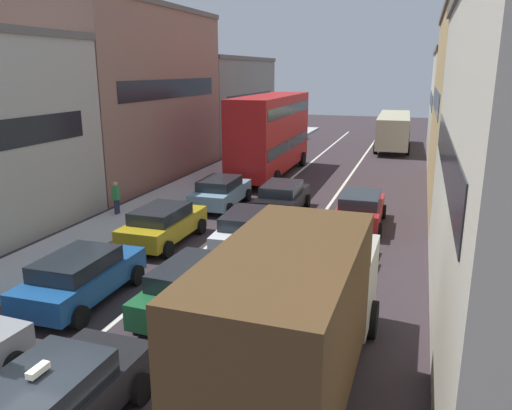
% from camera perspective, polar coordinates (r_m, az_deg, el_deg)
% --- Properties ---
extents(sidewalk_left, '(2.60, 64.00, 0.14)m').
position_cam_1_polar(sidewalk_left, '(29.14, -7.67, 2.08)').
color(sidewalk_left, '#BBBBBB').
rests_on(sidewalk_left, ground).
extents(lane_stripe_left, '(0.16, 60.00, 0.01)m').
position_cam_1_polar(lane_stripe_left, '(27.40, 1.82, 1.23)').
color(lane_stripe_left, silver).
rests_on(lane_stripe_left, ground).
extents(lane_stripe_right, '(0.16, 60.00, 0.01)m').
position_cam_1_polar(lane_stripe_right, '(26.68, 8.84, 0.67)').
color(lane_stripe_right, silver).
rests_on(lane_stripe_right, ground).
extents(building_row_left, '(7.20, 43.90, 10.31)m').
position_cam_1_polar(building_row_left, '(32.59, -15.19, 10.85)').
color(building_row_left, '#B2ADA3').
rests_on(building_row_left, ground).
extents(building_row_right, '(7.20, 43.90, 9.54)m').
position_cam_1_polar(building_row_right, '(27.64, 27.06, 8.99)').
color(building_row_right, beige).
rests_on(building_row_right, ground).
extents(removalist_box_truck, '(2.79, 7.74, 3.58)m').
position_cam_1_polar(removalist_box_truck, '(10.22, 4.75, -11.80)').
color(removalist_box_truck, '#B7B29E').
rests_on(removalist_box_truck, ground).
extents(taxi_centre_lane_front, '(2.12, 4.33, 1.66)m').
position_cam_1_polar(taxi_centre_lane_front, '(10.33, -22.50, -20.30)').
color(taxi_centre_lane_front, black).
rests_on(taxi_centre_lane_front, ground).
extents(sedan_centre_lane_second, '(2.21, 4.37, 1.49)m').
position_cam_1_polar(sedan_centre_lane_second, '(14.19, -7.00, -9.09)').
color(sedan_centre_lane_second, '#19592D').
rests_on(sedan_centre_lane_second, ground).
extents(wagon_left_lane_second, '(2.13, 4.34, 1.49)m').
position_cam_1_polar(wagon_left_lane_second, '(15.55, -19.33, -7.65)').
color(wagon_left_lane_second, '#194C8C').
rests_on(wagon_left_lane_second, ground).
extents(hatchback_centre_lane_third, '(2.25, 4.39, 1.49)m').
position_cam_1_polar(hatchback_centre_lane_third, '(18.89, -0.83, -2.72)').
color(hatchback_centre_lane_third, silver).
rests_on(hatchback_centre_lane_third, ground).
extents(sedan_left_lane_third, '(2.07, 4.30, 1.49)m').
position_cam_1_polar(sedan_left_lane_third, '(19.86, -10.54, -2.09)').
color(sedan_left_lane_third, '#B29319').
rests_on(sedan_left_lane_third, ground).
extents(coupe_centre_lane_fourth, '(2.17, 4.35, 1.49)m').
position_cam_1_polar(coupe_centre_lane_fourth, '(23.56, 3.01, 0.89)').
color(coupe_centre_lane_fourth, black).
rests_on(coupe_centre_lane_fourth, ground).
extents(sedan_left_lane_fourth, '(2.17, 4.35, 1.49)m').
position_cam_1_polar(sedan_left_lane_fourth, '(24.70, -4.04, 1.54)').
color(sedan_left_lane_fourth, '#759EB7').
rests_on(sedan_left_lane_fourth, ground).
extents(sedan_right_lane_behind_truck, '(2.26, 4.40, 1.49)m').
position_cam_1_polar(sedan_right_lane_behind_truck, '(17.19, 8.73, -4.75)').
color(sedan_right_lane_behind_truck, beige).
rests_on(sedan_right_lane_behind_truck, ground).
extents(wagon_right_lane_far, '(2.12, 4.33, 1.49)m').
position_cam_1_polar(wagon_right_lane_far, '(22.09, 11.78, -0.39)').
color(wagon_right_lane_far, '#A51E1E').
rests_on(wagon_right_lane_far, ground).
extents(bus_mid_queue_primary, '(2.84, 10.51, 5.06)m').
position_cam_1_polar(bus_mid_queue_primary, '(31.94, 1.70, 8.38)').
color(bus_mid_queue_primary, '#B21919').
rests_on(bus_mid_queue_primary, ground).
extents(bus_far_queue_secondary, '(3.05, 10.57, 2.90)m').
position_cam_1_polar(bus_far_queue_secondary, '(44.85, 15.40, 8.44)').
color(bus_far_queue_secondary, '#BFB793').
rests_on(bus_far_queue_secondary, ground).
extents(pedestrian_mid_sidewalk, '(0.34, 0.54, 1.66)m').
position_cam_1_polar(pedestrian_mid_sidewalk, '(23.88, -15.64, 0.90)').
color(pedestrian_mid_sidewalk, '#262D47').
rests_on(pedestrian_mid_sidewalk, ground).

